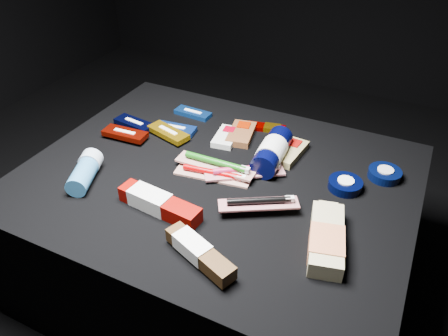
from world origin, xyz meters
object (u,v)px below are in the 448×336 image
at_px(bodywash_bottle, 326,240).
at_px(deodorant_stick, 85,172).
at_px(lotion_bottle, 272,152).
at_px(toothpaste_carton_red, 156,203).

bearing_deg(bodywash_bottle, deodorant_stick, 169.94).
height_order(bodywash_bottle, deodorant_stick, deodorant_stick).
xyz_separation_m(lotion_bottle, toothpaste_carton_red, (-0.17, -0.30, -0.01)).
bearing_deg(lotion_bottle, deodorant_stick, -147.90).
height_order(lotion_bottle, toothpaste_carton_red, lotion_bottle).
bearing_deg(bodywash_bottle, toothpaste_carton_red, 174.26).
relative_size(lotion_bottle, toothpaste_carton_red, 1.02).
bearing_deg(deodorant_stick, lotion_bottle, 13.89).
bearing_deg(toothpaste_carton_red, lotion_bottle, 65.83).
height_order(lotion_bottle, bodywash_bottle, lotion_bottle).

